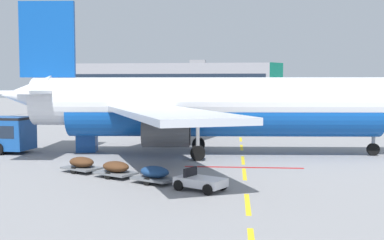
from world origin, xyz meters
TOP-DOWN VIEW (x-y plane):
  - apron_paint_markings at (18.00, 36.50)m, footprint 8.00×96.21m
  - airliner_foreground at (15.88, 27.59)m, footprint 34.81×34.55m
  - airliner_mid_left at (31.87, 82.29)m, footprint 22.80×24.56m
  - baggage_train at (11.64, 16.99)m, footprint 10.81×7.00m
  - uld_cargo_container at (4.94, 28.67)m, footprint 1.80×1.77m
  - terminal_satellite at (-9.45, 169.49)m, footprint 82.23×20.04m

SIDE VIEW (x-z plane):
  - apron_paint_markings at x=18.00m, z-range 0.00..0.01m
  - baggage_train at x=11.64m, z-range -0.04..1.10m
  - uld_cargo_container at x=4.94m, z-range 0.00..1.60m
  - airliner_mid_left at x=31.87m, z-range -1.74..8.15m
  - airliner_foreground at x=15.88m, z-range -2.15..10.05m
  - terminal_satellite at x=-9.45m, z-range -0.78..15.49m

